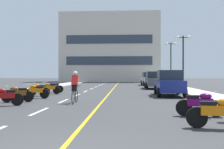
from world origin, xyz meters
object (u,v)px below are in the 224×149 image
parked_car_far (149,79)px  cyclist_rider (75,86)px  street_lamp_mid (183,50)px  motorcycle_5 (39,89)px  parked_car_near (169,83)px  motorcycle_4 (36,91)px  motorcycle_2 (5,96)px  parked_car_mid (154,80)px  motorcycle_7 (53,87)px  motorcycle_1 (200,104)px  motorcycle_3 (17,94)px  motorcycle_6 (50,88)px  motorcycle_0 (218,112)px  street_lamp_far (171,54)px

parked_car_far → cyclist_rider: size_ratio=2.41×
street_lamp_mid → motorcycle_5: street_lamp_mid is taller
parked_car_near → cyclist_rider: 7.60m
motorcycle_5 → cyclist_rider: size_ratio=0.95×
motorcycle_4 → motorcycle_2: bearing=-92.1°
parked_car_mid → motorcycle_2: parked_car_mid is taller
motorcycle_4 → motorcycle_7: 5.00m
street_lamp_mid → motorcycle_1: size_ratio=3.03×
motorcycle_5 → motorcycle_7: same height
motorcycle_3 → motorcycle_6: (0.07, 5.68, 0.00)m
parked_car_far → motorcycle_1: parked_car_far is taller
motorcycle_3 → cyclist_rider: (3.23, -0.24, 0.41)m
motorcycle_1 → parked_car_mid: bearing=88.9°
motorcycle_1 → motorcycle_0: bearing=-93.1°
parked_car_near → parked_car_far: (0.10, 16.71, 0.00)m
motorcycle_2 → motorcycle_7: (-0.23, 8.81, 0.00)m
street_lamp_far → motorcycle_4: (-11.52, -17.03, -3.64)m
parked_car_mid → motorcycle_4: 14.20m
street_lamp_far → motorcycle_3: (-11.78, -19.19, -3.64)m
parked_car_near → motorcycle_5: parked_car_near is taller
parked_car_mid → motorcycle_7: size_ratio=2.48×
motorcycle_5 → parked_car_near: bearing=4.6°
parked_car_near → motorcycle_7: 9.51m
street_lamp_mid → motorcycle_7: street_lamp_mid is taller
parked_car_near → motorcycle_5: 9.27m
street_lamp_mid → cyclist_rider: (-8.26, -11.29, -2.99)m
parked_car_mid → motorcycle_3: parked_car_mid is taller
street_lamp_far → parked_car_near: 15.13m
parked_car_far → parked_car_mid: bearing=-91.2°
motorcycle_7 → cyclist_rider: (3.35, -7.38, 0.41)m
motorcycle_2 → motorcycle_5: bearing=93.0°
motorcycle_4 → motorcycle_5: same height
motorcycle_6 → parked_car_near: bearing=-6.5°
motorcycle_4 → motorcycle_7: (-0.37, 4.99, 0.00)m
street_lamp_mid → parked_car_mid: size_ratio=1.22×
motorcycle_0 → parked_car_near: bearing=87.2°
parked_car_mid → parked_car_far: 8.01m
parked_car_far → motorcycle_1: size_ratio=2.51×
parked_car_mid → motorcycle_7: (-9.10, -6.21, -0.44)m
motorcycle_3 → motorcycle_4: 2.18m
motorcycle_1 → motorcycle_3: (-8.63, 4.21, 0.00)m
motorcycle_0 → parked_car_far: bearing=88.7°
motorcycle_2 → motorcycle_5: size_ratio=0.98×
parked_car_mid → cyclist_rider: size_ratio=2.39×
parked_car_mid → motorcycle_4: bearing=-127.9°
parked_car_mid → parked_car_near: bearing=-89.5°
motorcycle_2 → motorcycle_3: size_ratio=0.99×
parked_car_mid → motorcycle_3: bearing=-123.9°
motorcycle_5 → cyclist_rider: cyclist_rider is taller
motorcycle_2 → motorcycle_5: 5.58m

